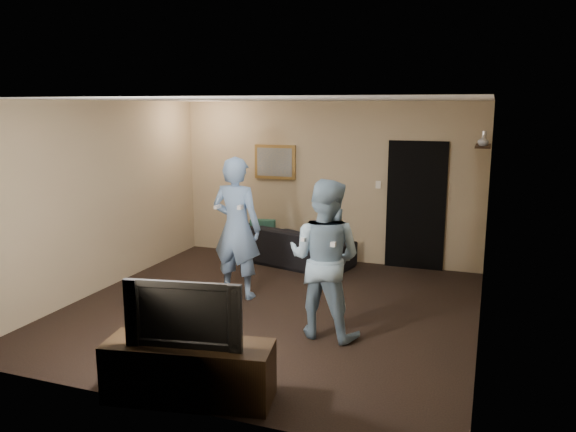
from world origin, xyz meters
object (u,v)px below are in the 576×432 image
at_px(sofa, 289,245).
at_px(television, 187,311).
at_px(wii_player_left, 237,228).
at_px(wii_player_right, 324,259).
at_px(tv_console, 189,371).

xyz_separation_m(sofa, television, (0.65, -4.37, 0.50)).
bearing_deg(television, wii_player_left, 95.70).
relative_size(sofa, wii_player_right, 1.18).
bearing_deg(television, wii_player_right, 57.46).
bearing_deg(wii_player_right, television, -112.16).
relative_size(tv_console, wii_player_left, 0.78).
bearing_deg(sofa, wii_player_left, 100.83).
xyz_separation_m(sofa, wii_player_left, (-0.09, -1.78, 0.64)).
bearing_deg(sofa, tv_console, 112.34).
height_order(sofa, tv_console, sofa).
height_order(sofa, wii_player_left, wii_player_left).
height_order(tv_console, television, television).
bearing_deg(wii_player_right, wii_player_left, 149.83).
height_order(tv_console, wii_player_right, wii_player_right).
distance_m(sofa, wii_player_right, 3.02).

